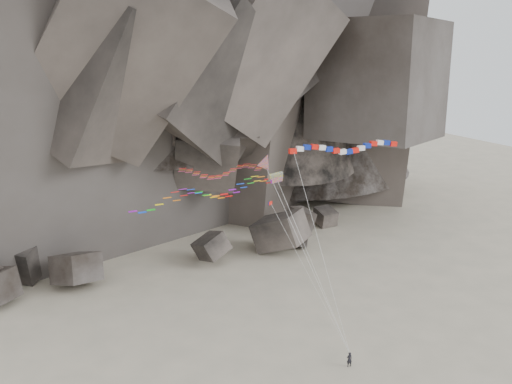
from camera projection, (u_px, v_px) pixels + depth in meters
name	position (u px, v px, depth m)	size (l,w,h in m)	color
ground	(279.00, 365.00, 62.48)	(260.00, 260.00, 0.00)	#ABA08A
headland	(124.00, 1.00, 113.22)	(110.00, 70.00, 84.00)	#574E47
boulder_field	(119.00, 262.00, 85.46)	(72.90, 17.29, 7.79)	#47423F
kite_flyer	(349.00, 358.00, 61.98)	(0.68, 0.46, 1.96)	black
delta_kite	(219.00, 170.00, 55.09)	(17.34, 4.89, 22.08)	red
banner_kite	(345.00, 148.00, 64.28)	(13.20, 8.78, 21.77)	red
parafoil_kite	(202.00, 193.00, 51.54)	(23.21, 1.94, 20.65)	#CFC00B
pennant_kite	(288.00, 236.00, 58.43)	(8.16, 3.86, 17.12)	red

